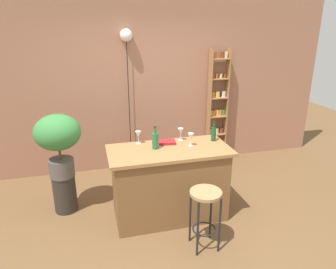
{
  "coord_description": "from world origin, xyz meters",
  "views": [
    {
      "loc": [
        -0.9,
        -3.04,
        2.32
      ],
      "look_at": [
        0.05,
        0.55,
        1.01
      ],
      "focal_mm": 33.29,
      "sensor_mm": 36.0,
      "label": 1
    }
  ],
  "objects_px": {
    "bar_stool": "(205,206)",
    "spice_shelf": "(217,107)",
    "bottle_soda_blue": "(155,140)",
    "wine_glass_center": "(191,137)",
    "cookbook": "(167,142)",
    "bottle_sauce_amber": "(214,134)",
    "wine_glass_right": "(181,132)",
    "potted_plant": "(58,138)",
    "plant_stool": "(65,193)",
    "wine_glass_left": "(138,135)",
    "pendant_globe_light": "(126,38)"
  },
  "relations": [
    {
      "from": "wine_glass_left",
      "to": "cookbook",
      "type": "bearing_deg",
      "value": -13.07
    },
    {
      "from": "wine_glass_center",
      "to": "wine_glass_right",
      "type": "bearing_deg",
      "value": 106.04
    },
    {
      "from": "bar_stool",
      "to": "wine_glass_right",
      "type": "xyz_separation_m",
      "value": [
        0.0,
        0.93,
        0.53
      ]
    },
    {
      "from": "wine_glass_left",
      "to": "bottle_sauce_amber",
      "type": "bearing_deg",
      "value": -8.47
    },
    {
      "from": "plant_stool",
      "to": "bottle_soda_blue",
      "type": "height_order",
      "value": "bottle_soda_blue"
    },
    {
      "from": "spice_shelf",
      "to": "bottle_soda_blue",
      "type": "bearing_deg",
      "value": -134.59
    },
    {
      "from": "potted_plant",
      "to": "bottle_sauce_amber",
      "type": "xyz_separation_m",
      "value": [
        1.91,
        -0.33,
        -0.0
      ]
    },
    {
      "from": "plant_stool",
      "to": "wine_glass_right",
      "type": "xyz_separation_m",
      "value": [
        1.5,
        -0.21,
        0.78
      ]
    },
    {
      "from": "potted_plant",
      "to": "wine_glass_right",
      "type": "bearing_deg",
      "value": -7.96
    },
    {
      "from": "bottle_sauce_amber",
      "to": "cookbook",
      "type": "height_order",
      "value": "bottle_sauce_amber"
    },
    {
      "from": "plant_stool",
      "to": "potted_plant",
      "type": "relative_size",
      "value": 0.61
    },
    {
      "from": "wine_glass_right",
      "to": "cookbook",
      "type": "xyz_separation_m",
      "value": [
        -0.2,
        -0.06,
        -0.1
      ]
    },
    {
      "from": "plant_stool",
      "to": "spice_shelf",
      "type": "bearing_deg",
      "value": 22.15
    },
    {
      "from": "plant_stool",
      "to": "wine_glass_center",
      "type": "relative_size",
      "value": 3.05
    },
    {
      "from": "wine_glass_center",
      "to": "pendant_globe_light",
      "type": "relative_size",
      "value": 0.07
    },
    {
      "from": "wine_glass_right",
      "to": "spice_shelf",
      "type": "bearing_deg",
      "value": 49.93
    },
    {
      "from": "bar_stool",
      "to": "cookbook",
      "type": "xyz_separation_m",
      "value": [
        -0.19,
        0.87,
        0.43
      ]
    },
    {
      "from": "bottle_sauce_amber",
      "to": "wine_glass_right",
      "type": "relative_size",
      "value": 1.59
    },
    {
      "from": "bottle_soda_blue",
      "to": "bottle_sauce_amber",
      "type": "distance_m",
      "value": 0.78
    },
    {
      "from": "bottle_soda_blue",
      "to": "bottle_sauce_amber",
      "type": "height_order",
      "value": "bottle_soda_blue"
    },
    {
      "from": "bar_stool",
      "to": "plant_stool",
      "type": "relative_size",
      "value": 1.37
    },
    {
      "from": "bar_stool",
      "to": "wine_glass_right",
      "type": "height_order",
      "value": "wine_glass_right"
    },
    {
      "from": "potted_plant",
      "to": "bottle_soda_blue",
      "type": "bearing_deg",
      "value": -19.84
    },
    {
      "from": "bottle_sauce_amber",
      "to": "wine_glass_right",
      "type": "bearing_deg",
      "value": 163.1
    },
    {
      "from": "spice_shelf",
      "to": "cookbook",
      "type": "relative_size",
      "value": 9.34
    },
    {
      "from": "potted_plant",
      "to": "bottle_sauce_amber",
      "type": "relative_size",
      "value": 3.12
    },
    {
      "from": "potted_plant",
      "to": "wine_glass_center",
      "type": "xyz_separation_m",
      "value": [
        1.57,
        -0.43,
        0.02
      ]
    },
    {
      "from": "bar_stool",
      "to": "spice_shelf",
      "type": "relative_size",
      "value": 0.35
    },
    {
      "from": "potted_plant",
      "to": "cookbook",
      "type": "distance_m",
      "value": 1.34
    },
    {
      "from": "plant_stool",
      "to": "cookbook",
      "type": "height_order",
      "value": "cookbook"
    },
    {
      "from": "potted_plant",
      "to": "bottle_soda_blue",
      "type": "xyz_separation_m",
      "value": [
        1.13,
        -0.41,
        0.01
      ]
    },
    {
      "from": "wine_glass_center",
      "to": "wine_glass_right",
      "type": "distance_m",
      "value": 0.23
    },
    {
      "from": "plant_stool",
      "to": "bottle_sauce_amber",
      "type": "height_order",
      "value": "bottle_sauce_amber"
    },
    {
      "from": "wine_glass_center",
      "to": "wine_glass_right",
      "type": "relative_size",
      "value": 1.0
    },
    {
      "from": "plant_stool",
      "to": "wine_glass_center",
      "type": "xyz_separation_m",
      "value": [
        1.57,
        -0.43,
        0.78
      ]
    },
    {
      "from": "wine_glass_center",
      "to": "pendant_globe_light",
      "type": "xyz_separation_m",
      "value": [
        -0.54,
        1.51,
        1.1
      ]
    },
    {
      "from": "wine_glass_left",
      "to": "wine_glass_center",
      "type": "height_order",
      "value": "same"
    },
    {
      "from": "wine_glass_left",
      "to": "pendant_globe_light",
      "type": "xyz_separation_m",
      "value": [
        0.07,
        1.27,
        1.1
      ]
    },
    {
      "from": "wine_glass_right",
      "to": "cookbook",
      "type": "height_order",
      "value": "wine_glass_right"
    },
    {
      "from": "wine_glass_center",
      "to": "cookbook",
      "type": "height_order",
      "value": "wine_glass_center"
    },
    {
      "from": "wine_glass_center",
      "to": "bottle_sauce_amber",
      "type": "bearing_deg",
      "value": 16.07
    },
    {
      "from": "bottle_soda_blue",
      "to": "wine_glass_center",
      "type": "relative_size",
      "value": 1.72
    },
    {
      "from": "bottle_sauce_amber",
      "to": "cookbook",
      "type": "relative_size",
      "value": 1.24
    },
    {
      "from": "bottle_soda_blue",
      "to": "potted_plant",
      "type": "bearing_deg",
      "value": 160.16
    },
    {
      "from": "pendant_globe_light",
      "to": "cookbook",
      "type": "bearing_deg",
      "value": -78.52
    },
    {
      "from": "spice_shelf",
      "to": "cookbook",
      "type": "distance_m",
      "value": 1.81
    },
    {
      "from": "bottle_soda_blue",
      "to": "wine_glass_right",
      "type": "xyz_separation_m",
      "value": [
        0.37,
        0.2,
        0.01
      ]
    },
    {
      "from": "potted_plant",
      "to": "cookbook",
      "type": "relative_size",
      "value": 3.87
    },
    {
      "from": "bottle_soda_blue",
      "to": "pendant_globe_light",
      "type": "distance_m",
      "value": 1.86
    },
    {
      "from": "plant_stool",
      "to": "wine_glass_right",
      "type": "relative_size",
      "value": 3.05
    }
  ]
}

